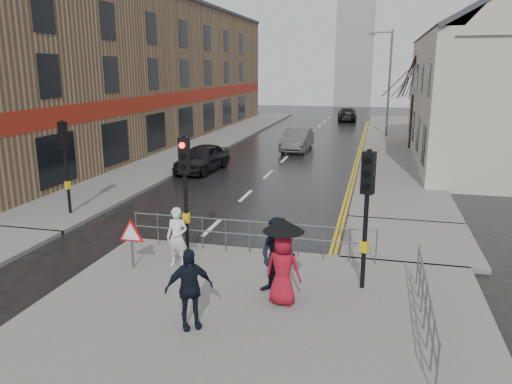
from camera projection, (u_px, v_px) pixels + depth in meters
The scene contains 24 objects.
ground at pixel (179, 259), 14.33m from camera, with size 120.00×120.00×0.00m, color black.
near_pavement at pixel (249, 330), 10.33m from camera, with size 10.00×9.00×0.14m, color #605E5B.
left_pavement at pixel (215, 140), 37.49m from camera, with size 4.00×44.00×0.14m, color #605E5B.
right_pavement at pixel (393, 142), 36.38m from camera, with size 4.00×40.00×0.14m, color #605E5B.
pavement_bridge_right at pixel (409, 241), 15.64m from camera, with size 4.00×4.20×0.14m, color #605E5B.
building_left_terrace at pixel (138, 72), 36.62m from camera, with size 8.00×42.00×10.00m, color #907253.
building_right_cream at pixel (505, 78), 27.37m from camera, with size 9.00×16.40×10.10m.
church_tower at pixel (355, 41), 70.23m from camera, with size 5.00×5.00×18.00m, color gray.
traffic_signal_near_left at pixel (185, 174), 13.88m from camera, with size 0.28×0.27×3.40m.
traffic_signal_near_right at pixel (367, 195), 11.59m from camera, with size 0.34×0.33×3.40m.
traffic_signal_far_left at pixel (65, 151), 17.84m from camera, with size 0.34×0.33×3.40m.
guard_railing_front at pixel (249, 229), 14.24m from camera, with size 7.14×0.04×1.00m.
guard_railing_side at pixel (426, 297), 10.04m from camera, with size 0.04×4.54×1.00m.
warning_sign at pixel (131, 236), 13.13m from camera, with size 0.80×0.07×1.35m.
street_lamp at pixel (387, 76), 38.24m from camera, with size 1.83×0.25×8.00m.
tree_near at pixel (416, 71), 32.09m from camera, with size 2.40×2.40×6.58m.
tree_far at pixel (415, 80), 39.69m from camera, with size 2.40×2.40×5.64m.
pedestrian_a at pixel (177, 237), 13.28m from camera, with size 0.59×0.39×1.62m, color silver.
pedestrian_b at pixel (278, 257), 11.56m from camera, with size 0.91×0.71×1.87m, color black.
pedestrian_with_umbrella at pixel (283, 258), 11.06m from camera, with size 0.96×0.96×2.00m.
pedestrian_d at pixel (189, 289), 10.09m from camera, with size 1.00×0.42×1.70m, color black.
car_parked at pixel (202, 158), 26.29m from camera, with size 1.69×4.20×1.43m, color black.
car_mid at pixel (297, 140), 32.87m from camera, with size 1.53×4.39×1.45m, color #45484A.
car_far at pixel (347, 114), 51.40m from camera, with size 1.89×4.64×1.35m, color black.
Camera 1 is at (5.36, -12.52, 5.34)m, focal length 35.00 mm.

